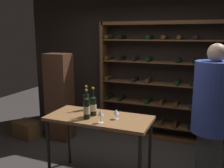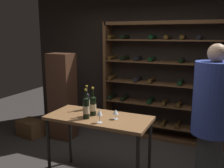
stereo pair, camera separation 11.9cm
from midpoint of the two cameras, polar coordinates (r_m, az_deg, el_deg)
back_wall at (r=4.91m, az=10.05°, el=4.70°), size 5.32×0.10×2.82m
wine_rack at (r=4.69m, az=12.82°, el=0.44°), size 2.40×0.32×2.19m
tasting_table at (r=3.30m, az=-2.02°, el=-9.05°), size 1.35×0.62×0.91m
person_guest_blue_shirt at (r=3.21m, az=22.90°, el=-6.61°), size 0.47×0.47×1.86m
wine_crate at (r=5.20m, az=-17.49°, el=-9.57°), size 0.53×0.42×0.31m
display_cabinet at (r=4.76m, az=-10.58°, el=-2.84°), size 0.44×0.36×1.62m
wine_bottle_gold_foil at (r=3.16m, az=-4.86°, el=-5.38°), size 0.08×0.08×0.38m
wine_bottle_black_capsule at (r=3.28m, az=-3.37°, el=-4.90°), size 0.09×0.09×0.38m
wine_bottle_amber_reserve at (r=3.54m, az=-4.79°, el=-3.87°), size 0.08×0.08×0.35m
wine_glass_stemmed_center at (r=3.14m, az=1.92°, el=-6.48°), size 0.07×0.07×0.13m
wine_glass_stemmed_left at (r=3.01m, az=-1.73°, el=-6.66°), size 0.07×0.07×0.17m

